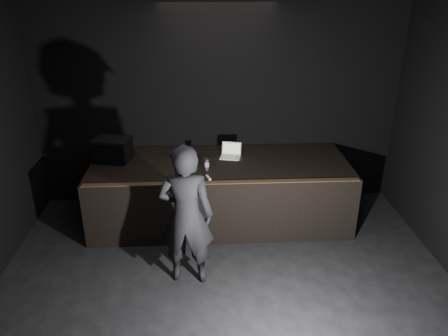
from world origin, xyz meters
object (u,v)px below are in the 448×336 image
at_px(stage_monitor, 112,150).
at_px(laptop, 231,153).
at_px(person, 186,216).
at_px(stage_riser, 220,191).
at_px(beer_can, 207,165).

height_order(stage_monitor, laptop, stage_monitor).
relative_size(stage_monitor, person, 0.32).
bearing_deg(laptop, person, -97.64).
relative_size(stage_riser, person, 2.11).
distance_m(stage_riser, beer_can, 0.67).
bearing_deg(beer_can, stage_monitor, 163.69).
bearing_deg(laptop, beer_can, -114.90).
relative_size(laptop, person, 0.19).
bearing_deg(person, beer_can, -97.30).
bearing_deg(stage_monitor, beer_can, -4.90).
xyz_separation_m(stage_riser, beer_can, (-0.21, -0.26, 0.59)).
bearing_deg(beer_can, stage_riser, 50.56).
distance_m(stage_monitor, laptop, 1.86).
xyz_separation_m(stage_monitor, laptop, (1.85, 0.07, -0.13)).
height_order(stage_riser, beer_can, beer_can).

